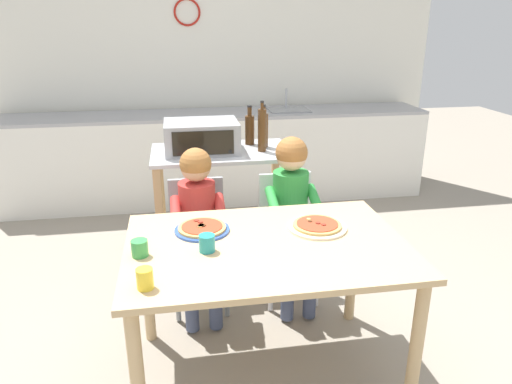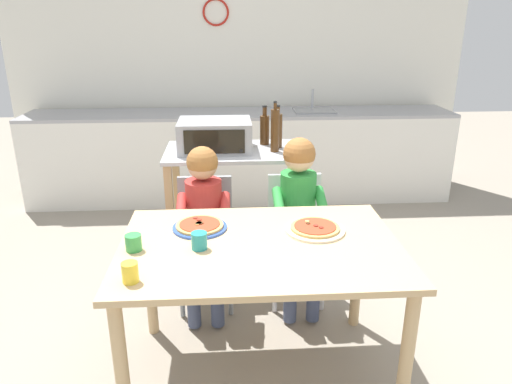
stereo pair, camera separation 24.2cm
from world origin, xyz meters
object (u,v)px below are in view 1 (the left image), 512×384
Objects in this scene: dining_chair_left at (198,234)px; child_in_red_shirt at (198,214)px; dining_table at (266,262)px; pizza_plate_cream at (317,226)px; drinking_cup_green at (140,248)px; bottle_brown_beer at (250,129)px; drinking_cup_yellow at (145,279)px; kitchen_island_cart at (222,192)px; dining_chair_right at (287,227)px; bottle_slim_sauce at (263,129)px; child_in_green_shirt at (292,203)px; drinking_cup_teal at (207,243)px; toaster_oven at (201,136)px; bottle_squat_spirits at (262,130)px; pizza_plate_blue_rimmed at (202,229)px.

dining_chair_left is 0.22m from child_in_red_shirt.
dining_table is at bearing -64.82° from child_in_red_shirt.
pizza_plate_cream is 3.93× the size of drinking_cup_green.
bottle_brown_beer is at bearing 84.46° from dining_table.
dining_chair_left is at bearing 76.49° from drinking_cup_yellow.
dining_chair_right is at bearing -47.78° from kitchen_island_cart.
child_in_green_shirt is (0.07, -0.59, -0.33)m from bottle_slim_sauce.
drinking_cup_teal is (-0.57, -0.80, 0.32)m from dining_chair_right.
dining_chair_left is 0.75× the size of child_in_green_shirt.
dining_chair_right is at bearing -74.57° from bottle_brown_beer.
bottle_brown_beer is 0.94× the size of bottle_slim_sauce.
bottle_squat_spirits is at bearing -8.83° from toaster_oven.
drinking_cup_yellow reaches higher than dining_table.
toaster_oven is 1.65× the size of bottle_slim_sauce.
dining_chair_left is at bearing -135.76° from bottle_slim_sauce.
dining_chair_left is 1.00× the size of dining_chair_right.
bottle_squat_spirits is at bearing 106.01° from dining_chair_right.
bottle_brown_beer reaches higher than child_in_green_shirt.
toaster_oven is (-0.13, 0.01, 0.41)m from kitchen_island_cart.
child_in_red_shirt is 0.45m from pizza_plate_blue_rimmed.
pizza_plate_blue_rimmed is 0.56m from drinking_cup_yellow.
pizza_plate_blue_rimmed is at bearing 63.21° from drinking_cup_yellow.
dining_chair_left is 10.63× the size of drinking_cup_green.
drinking_cup_teal is (-0.41, -1.36, -0.22)m from bottle_brown_beer.
child_in_green_shirt is 12.61× the size of drinking_cup_yellow.
dining_table is at bearing 29.91° from drinking_cup_yellow.
child_in_red_shirt is 0.96× the size of child_in_green_shirt.
child_in_red_shirt reaches higher than kitchen_island_cart.
bottle_brown_beer is 0.89m from child_in_red_shirt.
pizza_plate_cream is (0.51, -1.06, -0.24)m from toaster_oven.
bottle_slim_sauce is (0.31, 0.06, 0.43)m from kitchen_island_cart.
bottle_brown_beer reaches higher than child_in_red_shirt.
toaster_oven is at bearing 171.17° from bottle_squat_spirits.
bottle_brown_beer is 1.02× the size of pizza_plate_blue_rimmed.
kitchen_island_cart reaches higher than dining_table.
toaster_oven reaches higher than pizza_plate_blue_rimmed.
drinking_cup_yellow is (-0.25, -0.94, 0.13)m from child_in_red_shirt.
drinking_cup_teal is (0.01, -0.66, 0.13)m from child_in_red_shirt.
child_in_green_shirt is 1.27m from drinking_cup_yellow.
bottle_squat_spirits is at bearing 102.25° from child_in_green_shirt.
kitchen_island_cart is at bearing 81.15° from drinking_cup_teal.
drinking_cup_teal is 1.06× the size of drinking_cup_green.
pizza_plate_blue_rimmed is 0.23m from drinking_cup_teal.
pizza_plate_blue_rimmed is 3.42× the size of drinking_cup_teal.
pizza_plate_blue_rimmed is (-0.58, -0.57, 0.29)m from dining_chair_right.
pizza_plate_blue_rimmed is at bearing -110.35° from bottle_brown_beer.
dining_chair_left is at bearing 69.44° from drinking_cup_green.
drinking_cup_yellow is (-0.25, -1.06, 0.32)m from dining_chair_left.
child_in_red_shirt is (-0.29, 0.62, 0.01)m from dining_table.
bottle_slim_sauce reaches higher than dining_table.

